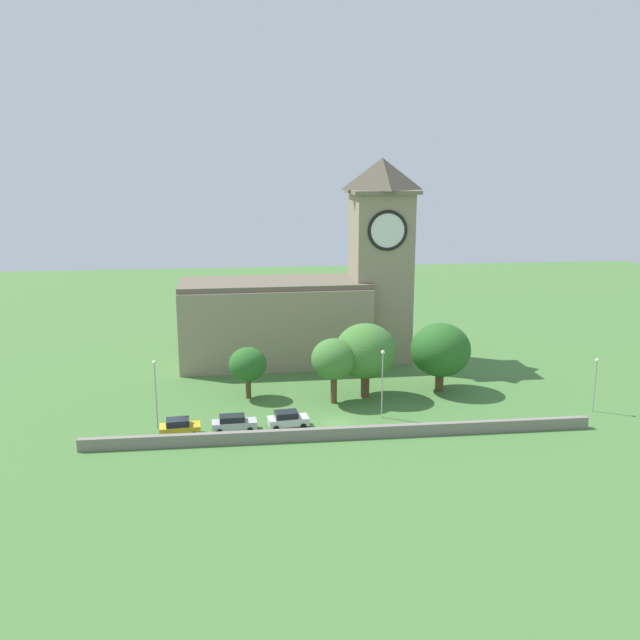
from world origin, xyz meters
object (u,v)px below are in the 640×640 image
(tree_riverside_west, at_px, (366,351))
(tree_churchyard, at_px, (441,350))
(car_silver, at_px, (234,423))
(car_white, at_px, (288,419))
(streetlamp_west_end, at_px, (155,384))
(church, at_px, (312,300))
(tree_riverside_east, at_px, (334,359))
(tree_by_tower, at_px, (248,364))
(streetlamp_west_mid, at_px, (382,374))
(car_yellow, at_px, (179,427))
(streetlamp_central, at_px, (596,376))

(tree_riverside_west, xyz_separation_m, tree_churchyard, (9.64, 1.32, -0.53))
(car_silver, xyz_separation_m, tree_churchyard, (25.41, 10.40, 4.34))
(car_silver, height_order, car_white, car_white)
(streetlamp_west_end, xyz_separation_m, tree_churchyard, (33.54, 8.74, 0.22))
(tree_riverside_west, bearing_deg, church, 106.15)
(tree_churchyard, height_order, tree_riverside_east, tree_churchyard)
(car_white, distance_m, streetlamp_west_end, 14.53)
(tree_riverside_east, bearing_deg, tree_by_tower, 163.93)
(car_silver, bearing_deg, tree_churchyard, 22.26)
(car_white, relative_size, tree_churchyard, 0.53)
(tree_churchyard, bearing_deg, streetlamp_west_mid, -137.16)
(car_white, relative_size, tree_riverside_west, 0.49)
(church, height_order, streetlamp_west_end, church)
(car_yellow, relative_size, car_silver, 0.90)
(car_silver, height_order, tree_riverside_east, tree_riverside_east)
(tree_riverside_east, bearing_deg, streetlamp_west_end, -163.82)
(streetlamp_central, height_order, tree_riverside_east, tree_riverside_east)
(streetlamp_central, bearing_deg, tree_churchyard, 148.85)
(car_yellow, height_order, streetlamp_west_end, streetlamp_west_end)
(car_silver, xyz_separation_m, car_white, (5.75, 0.29, 0.04))
(tree_riverside_east, bearing_deg, streetlamp_west_mid, -49.19)
(streetlamp_west_mid, relative_size, tree_by_tower, 1.24)
(car_silver, distance_m, tree_churchyard, 27.80)
(streetlamp_west_end, bearing_deg, car_yellow, -43.77)
(tree_riverside_west, distance_m, tree_riverside_east, 4.40)
(tree_riverside_east, bearing_deg, streetlamp_central, -12.25)
(streetlamp_central, bearing_deg, car_yellow, -177.70)
(car_yellow, xyz_separation_m, tree_riverside_west, (21.38, 9.83, 4.81))
(streetlamp_west_mid, bearing_deg, tree_riverside_east, 130.81)
(car_silver, bearing_deg, tree_riverside_east, 32.37)
(streetlamp_west_end, relative_size, streetlamp_west_mid, 0.97)
(church, relative_size, car_silver, 6.86)
(car_white, bearing_deg, streetlamp_west_end, 174.32)
(tree_riverside_east, bearing_deg, tree_churchyard, 12.27)
(streetlamp_west_mid, xyz_separation_m, tree_churchyard, (9.03, 8.38, 0.10))
(streetlamp_central, distance_m, tree_riverside_west, 26.29)
(tree_riverside_east, bearing_deg, church, 92.21)
(streetlamp_west_end, height_order, streetlamp_central, streetlamp_west_end)
(car_yellow, relative_size, streetlamp_west_mid, 0.55)
(car_yellow, xyz_separation_m, tree_churchyard, (31.02, 11.15, 4.28))
(car_silver, distance_m, streetlamp_west_end, 9.27)
(car_yellow, bearing_deg, tree_by_tower, 56.46)
(car_yellow, bearing_deg, tree_riverside_east, 25.25)
(car_white, height_order, tree_by_tower, tree_by_tower)
(tree_by_tower, bearing_deg, streetlamp_central, -13.24)
(car_white, height_order, tree_riverside_west, tree_riverside_west)
(car_white, height_order, streetlamp_west_mid, streetlamp_west_mid)
(car_silver, height_order, streetlamp_west_mid, streetlamp_west_mid)
(streetlamp_west_end, bearing_deg, car_white, -5.68)
(tree_churchyard, bearing_deg, car_yellow, -160.23)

